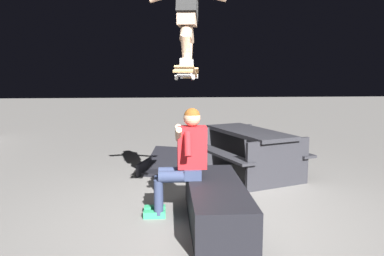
{
  "coord_description": "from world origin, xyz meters",
  "views": [
    {
      "loc": [
        -4.3,
        0.52,
        1.74
      ],
      "look_at": [
        0.21,
        0.18,
        1.06
      ],
      "focal_mm": 36.58,
      "sensor_mm": 36.0,
      "label": 1
    }
  ],
  "objects_px": {
    "kicker_ramp": "(171,167)",
    "picnic_table_back": "(249,145)",
    "skateboard": "(187,73)",
    "skater_airborne": "(187,10)",
    "ledge_box_main": "(216,204)",
    "person_sitting_on_ledge": "(183,157)"
  },
  "relations": [
    {
      "from": "ledge_box_main",
      "to": "skateboard",
      "type": "relative_size",
      "value": 1.76
    },
    {
      "from": "ledge_box_main",
      "to": "picnic_table_back",
      "type": "relative_size",
      "value": 0.88
    },
    {
      "from": "skateboard",
      "to": "skater_airborne",
      "type": "bearing_deg",
      "value": -8.62
    },
    {
      "from": "skateboard",
      "to": "skater_airborne",
      "type": "relative_size",
      "value": 0.93
    },
    {
      "from": "person_sitting_on_ledge",
      "to": "picnic_table_back",
      "type": "relative_size",
      "value": 0.62
    },
    {
      "from": "person_sitting_on_ledge",
      "to": "ledge_box_main",
      "type": "bearing_deg",
      "value": -131.4
    },
    {
      "from": "ledge_box_main",
      "to": "kicker_ramp",
      "type": "bearing_deg",
      "value": 11.05
    },
    {
      "from": "skater_airborne",
      "to": "picnic_table_back",
      "type": "relative_size",
      "value": 0.54
    },
    {
      "from": "skateboard",
      "to": "picnic_table_back",
      "type": "distance_m",
      "value": 2.43
    },
    {
      "from": "ledge_box_main",
      "to": "kicker_ramp",
      "type": "distance_m",
      "value": 2.43
    },
    {
      "from": "picnic_table_back",
      "to": "skater_airborne",
      "type": "bearing_deg",
      "value": 146.99
    },
    {
      "from": "person_sitting_on_ledge",
      "to": "picnic_table_back",
      "type": "distance_m",
      "value": 2.08
    },
    {
      "from": "ledge_box_main",
      "to": "picnic_table_back",
      "type": "distance_m",
      "value": 2.19
    },
    {
      "from": "ledge_box_main",
      "to": "person_sitting_on_ledge",
      "type": "distance_m",
      "value": 0.68
    },
    {
      "from": "person_sitting_on_ledge",
      "to": "picnic_table_back",
      "type": "bearing_deg",
      "value": -34.62
    },
    {
      "from": "person_sitting_on_ledge",
      "to": "skater_airborne",
      "type": "xyz_separation_m",
      "value": [
        -0.03,
        -0.05,
        1.68
      ]
    },
    {
      "from": "person_sitting_on_ledge",
      "to": "kicker_ramp",
      "type": "bearing_deg",
      "value": 2.98
    },
    {
      "from": "kicker_ramp",
      "to": "skateboard",
      "type": "bearing_deg",
      "value": -176.0
    },
    {
      "from": "ledge_box_main",
      "to": "kicker_ramp",
      "type": "xyz_separation_m",
      "value": [
        2.38,
        0.46,
        -0.16
      ]
    },
    {
      "from": "kicker_ramp",
      "to": "picnic_table_back",
      "type": "relative_size",
      "value": 0.58
    },
    {
      "from": "ledge_box_main",
      "to": "skater_airborne",
      "type": "bearing_deg",
      "value": 46.78
    },
    {
      "from": "kicker_ramp",
      "to": "picnic_table_back",
      "type": "bearing_deg",
      "value": -105.9
    }
  ]
}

